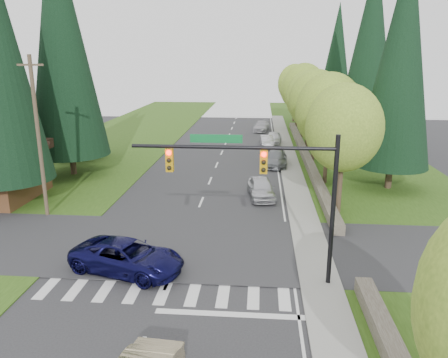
# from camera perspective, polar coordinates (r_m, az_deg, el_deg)

# --- Properties ---
(ground) EXTENTS (120.00, 120.00, 0.00)m
(ground) POSITION_cam_1_polar(r_m,az_deg,el_deg) (17.08, -10.39, -19.82)
(ground) COLOR #28282B
(ground) RESTS_ON ground
(grass_east) EXTENTS (14.00, 110.00, 0.06)m
(grass_east) POSITION_cam_1_polar(r_m,az_deg,el_deg) (35.92, 19.05, -1.08)
(grass_east) COLOR #2C4B14
(grass_east) RESTS_ON ground
(grass_west) EXTENTS (14.00, 110.00, 0.06)m
(grass_west) POSITION_cam_1_polar(r_m,az_deg,el_deg) (38.72, -21.50, -0.14)
(grass_west) COLOR #2C4B14
(grass_west) RESTS_ON ground
(cross_street) EXTENTS (120.00, 8.00, 0.10)m
(cross_street) POSITION_cam_1_polar(r_m,az_deg,el_deg) (23.87, -5.43, -8.77)
(cross_street) COLOR #28282B
(cross_street) RESTS_ON ground
(sidewalk_east) EXTENTS (1.80, 80.00, 0.13)m
(sidewalk_east) POSITION_cam_1_polar(r_m,az_deg,el_deg) (36.81, 9.08, 0.05)
(sidewalk_east) COLOR gray
(sidewalk_east) RESTS_ON ground
(curb_east) EXTENTS (0.20, 80.00, 0.13)m
(curb_east) POSITION_cam_1_polar(r_m,az_deg,el_deg) (36.75, 7.76, 0.08)
(curb_east) COLOR gray
(curb_east) RESTS_ON ground
(stone_wall_north) EXTENTS (0.70, 40.00, 0.70)m
(stone_wall_north) POSITION_cam_1_polar(r_m,az_deg,el_deg) (44.63, 10.56, 3.11)
(stone_wall_north) COLOR #4C4438
(stone_wall_north) RESTS_ON ground
(traffic_signal) EXTENTS (8.70, 0.37, 6.80)m
(traffic_signal) POSITION_cam_1_polar(r_m,az_deg,el_deg) (18.52, 5.68, 0.37)
(traffic_signal) COLOR black
(traffic_signal) RESTS_ON ground
(utility_pole) EXTENTS (1.60, 0.24, 10.00)m
(utility_pole) POSITION_cam_1_polar(r_m,az_deg,el_deg) (29.13, -23.07, 5.12)
(utility_pole) COLOR #473828
(utility_pole) RESTS_ON ground
(decid_tree_0) EXTENTS (4.80, 4.80, 8.37)m
(decid_tree_0) POSITION_cam_1_polar(r_m,az_deg,el_deg) (28.17, 15.40, 6.43)
(decid_tree_0) COLOR #38281C
(decid_tree_0) RESTS_ON ground
(decid_tree_1) EXTENTS (5.20, 5.20, 8.80)m
(decid_tree_1) POSITION_cam_1_polar(r_m,az_deg,el_deg) (35.00, 13.56, 8.59)
(decid_tree_1) COLOR #38281C
(decid_tree_1) RESTS_ON ground
(decid_tree_2) EXTENTS (5.00, 5.00, 8.82)m
(decid_tree_2) POSITION_cam_1_polar(r_m,az_deg,el_deg) (41.86, 11.90, 9.96)
(decid_tree_2) COLOR #38281C
(decid_tree_2) RESTS_ON ground
(decid_tree_3) EXTENTS (5.00, 5.00, 8.55)m
(decid_tree_3) POSITION_cam_1_polar(r_m,az_deg,el_deg) (48.82, 11.03, 10.47)
(decid_tree_3) COLOR #38281C
(decid_tree_3) RESTS_ON ground
(decid_tree_4) EXTENTS (5.40, 5.40, 9.18)m
(decid_tree_4) POSITION_cam_1_polar(r_m,az_deg,el_deg) (55.75, 10.40, 11.52)
(decid_tree_4) COLOR #38281C
(decid_tree_4) RESTS_ON ground
(decid_tree_5) EXTENTS (4.80, 4.80, 8.30)m
(decid_tree_5) POSITION_cam_1_polar(r_m,az_deg,el_deg) (62.72, 9.60, 11.50)
(decid_tree_5) COLOR #38281C
(decid_tree_5) RESTS_ON ground
(decid_tree_6) EXTENTS (5.20, 5.20, 8.86)m
(decid_tree_6) POSITION_cam_1_polar(r_m,az_deg,el_deg) (69.67, 9.23, 12.19)
(decid_tree_6) COLOR #38281C
(decid_tree_6) RESTS_ON ground
(conifer_w_c) EXTENTS (6.46, 6.46, 20.80)m
(conifer_w_c) POSITION_cam_1_polar(r_m,az_deg,el_deg) (38.85, -20.51, 16.86)
(conifer_w_c) COLOR #38281C
(conifer_w_c) RESTS_ON ground
(conifer_w_e) EXTENTS (5.78, 5.78, 18.80)m
(conifer_w_e) POSITION_cam_1_polar(r_m,az_deg,el_deg) (45.12, -19.49, 15.37)
(conifer_w_e) COLOR #38281C
(conifer_w_e) RESTS_ON ground
(conifer_e_a) EXTENTS (5.44, 5.44, 17.80)m
(conifer_e_a) POSITION_cam_1_polar(r_m,az_deg,el_deg) (34.83, 22.16, 14.47)
(conifer_e_a) COLOR #38281C
(conifer_e_a) RESTS_ON ground
(conifer_e_b) EXTENTS (6.12, 6.12, 19.80)m
(conifer_e_b) POSITION_cam_1_polar(r_m,az_deg,el_deg) (48.63, 18.56, 16.00)
(conifer_e_b) COLOR #38281C
(conifer_e_b) RESTS_ON ground
(conifer_e_c) EXTENTS (5.10, 5.10, 16.80)m
(conifer_e_c) POSITION_cam_1_polar(r_m,az_deg,el_deg) (62.18, 14.49, 14.67)
(conifer_e_c) COLOR #38281C
(conifer_e_c) RESTS_ON ground
(suv_navy) EXTENTS (5.93, 3.97, 1.51)m
(suv_navy) POSITION_cam_1_polar(r_m,az_deg,el_deg) (21.38, -12.51, -9.89)
(suv_navy) COLOR #0B0B38
(suv_navy) RESTS_ON ground
(parked_car_a) EXTENTS (2.27, 4.51, 1.47)m
(parked_car_a) POSITION_cam_1_polar(r_m,az_deg,el_deg) (31.58, 4.89, -1.16)
(parked_car_a) COLOR silver
(parked_car_a) RESTS_ON ground
(parked_car_b) EXTENTS (2.21, 4.89, 1.39)m
(parked_car_b) POSITION_cam_1_polar(r_m,az_deg,el_deg) (41.10, 6.86, 2.68)
(parked_car_b) COLOR slate
(parked_car_b) RESTS_ON ground
(parked_car_c) EXTENTS (1.66, 3.97, 1.28)m
(parked_car_c) POSITION_cam_1_polar(r_m,az_deg,el_deg) (49.63, 5.63, 4.89)
(parked_car_c) COLOR #B5B6BA
(parked_car_c) RESTS_ON ground
(parked_car_d) EXTENTS (2.09, 4.49, 1.49)m
(parked_car_d) POSITION_cam_1_polar(r_m,az_deg,el_deg) (51.02, 6.49, 5.28)
(parked_car_d) COLOR silver
(parked_car_d) RESTS_ON ground
(parked_car_e) EXTENTS (2.45, 4.77, 1.32)m
(parked_car_e) POSITION_cam_1_polar(r_m,az_deg,el_deg) (60.50, 4.92, 6.87)
(parked_car_e) COLOR #A3A3A7
(parked_car_e) RESTS_ON ground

